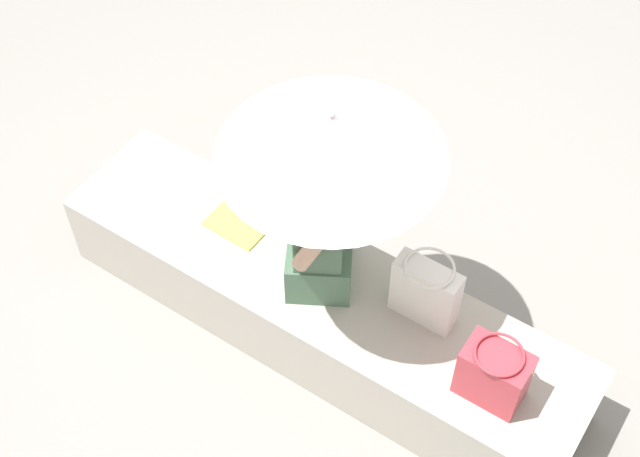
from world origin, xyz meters
The scene contains 7 objects.
ground_plane centered at (0.00, 0.00, 0.00)m, with size 14.00×14.00×0.00m, color gray.
stone_bench centered at (0.00, 0.00, 0.21)m, with size 2.54×0.59×0.42m, color #A8A093.
person_seated centered at (-0.02, 0.03, 0.81)m, with size 0.41×0.51×0.90m.
parasol centered at (0.08, -0.05, 1.42)m, with size 0.86×0.86×1.12m.
handbag_black centered at (0.87, -0.08, 0.57)m, with size 0.27×0.20×0.30m.
tote_bag_canvas centered at (0.46, 0.10, 0.59)m, with size 0.29×0.21×0.34m.
magazine centered at (-0.50, 0.06, 0.43)m, with size 0.28×0.20×0.01m, color #EAE04C.
Camera 1 is at (1.27, -1.93, 3.70)m, focal length 50.61 mm.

